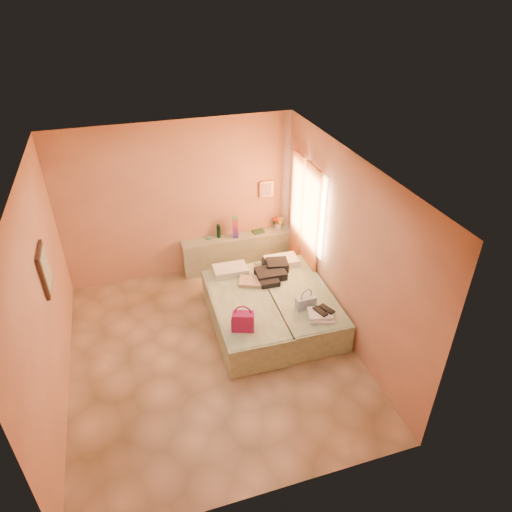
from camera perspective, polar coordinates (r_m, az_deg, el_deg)
The scene contains 16 objects.
ground at distance 6.88m, azimuth -5.42°, elevation -11.87°, with size 4.50×4.50×0.00m, color tan.
room_walls at distance 6.30m, azimuth -5.56°, elevation 3.81°, with size 4.02×4.51×2.81m.
headboard_ledge at distance 8.47m, azimuth -2.25°, elevation 0.58°, with size 2.05×0.30×0.65m, color #9DA98A.
bed_left at distance 7.10m, azimuth -1.50°, elevation -7.32°, with size 0.90×2.00×0.50m, color beige.
bed_right at distance 7.34m, azimuth 5.30°, elevation -5.95°, with size 0.90×2.00×0.50m, color beige.
water_bottle at distance 8.23m, azimuth -4.70°, elevation 3.13°, with size 0.07×0.07×0.26m, color #13351F.
rainbow_box at distance 8.17m, azimuth -2.62°, elevation 3.62°, with size 0.09×0.09×0.42m, color #9A1354.
small_dish at distance 8.27m, azimuth -5.94°, elevation 2.29°, with size 0.10×0.10×0.03m, color #529775.
green_book at distance 8.42m, azimuth 0.31°, elevation 3.09°, with size 0.20×0.15×0.03m, color #24432A.
flower_vase at distance 8.50m, azimuth 2.78°, elevation 4.32°, with size 0.22×0.22×0.29m, color white.
magenta_handbag at distance 6.37m, azimuth -1.66°, elevation -8.10°, with size 0.31×0.17×0.29m, color #9A1354.
khaki_garment at distance 7.30m, azimuth -0.66°, elevation -3.23°, with size 0.36×0.29×0.06m, color tan.
clothes_pile at distance 7.44m, azimuth 2.16°, elevation -2.04°, with size 0.52×0.52×0.16m, color black.
blue_handbag at distance 6.81m, azimuth 6.25°, elevation -5.81°, with size 0.30×0.13×0.19m, color #395C8A.
towel_stack at distance 6.67m, azimuth 8.17°, elevation -7.38°, with size 0.35×0.30×0.10m, color white.
sandal_pair at distance 6.67m, azimuth 8.49°, elevation -6.76°, with size 0.18×0.24×0.03m, color black.
Camera 1 is at (-0.86, -4.87, 4.77)m, focal length 32.00 mm.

